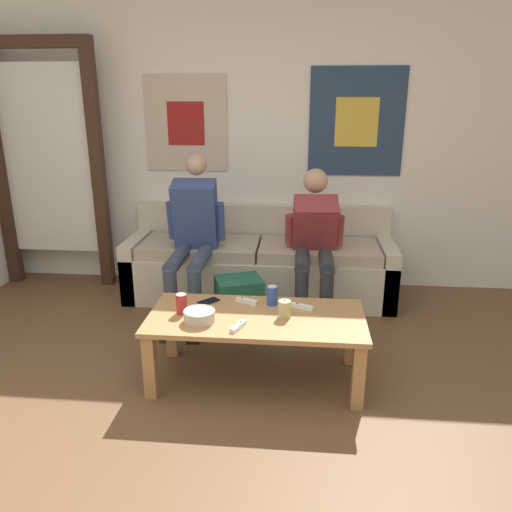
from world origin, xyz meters
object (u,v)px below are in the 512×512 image
object	(u,v)px
drink_can_blue	(272,296)
game_controller_near_left	(247,301)
game_controller_far_center	(238,326)
backpack	(239,307)
person_seated_teen	(314,238)
drink_can_red	(181,304)
game_controller_near_right	(302,307)
pillar_candle	(285,309)
couch	(260,265)
person_seated_adult	(193,232)
ceramic_bowl	(199,315)
cell_phone	(208,301)
coffee_table	(256,326)

from	to	relation	value
drink_can_blue	game_controller_near_left	size ratio (longest dim) A/B	0.85
game_controller_far_center	backpack	bearing A→B (deg)	96.77
person_seated_teen	drink_can_red	distance (m)	1.34
game_controller_near_right	pillar_candle	bearing A→B (deg)	-126.57
couch	game_controller_near_right	distance (m)	1.30
backpack	game_controller_far_center	bearing A→B (deg)	-83.23
person_seated_adult	pillar_candle	world-z (taller)	person_seated_adult
ceramic_bowl	game_controller_near_left	size ratio (longest dim) A/B	1.28
drink_can_red	game_controller_near_right	distance (m)	0.74
cell_phone	drink_can_blue	bearing A→B (deg)	-0.14
pillar_candle	drink_can_red	world-z (taller)	drink_can_red
ceramic_bowl	game_controller_near_left	distance (m)	0.39
game_controller_near_right	cell_phone	bearing A→B (deg)	176.07
person_seated_teen	ceramic_bowl	bearing A→B (deg)	-120.52
coffee_table	person_seated_teen	world-z (taller)	person_seated_teen
coffee_table	pillar_candle	world-z (taller)	pillar_candle
couch	backpack	size ratio (longest dim) A/B	5.42
game_controller_near_left	pillar_candle	bearing A→B (deg)	-38.06
coffee_table	drink_can_red	world-z (taller)	drink_can_red
coffee_table	game_controller_near_left	world-z (taller)	game_controller_near_left
pillar_candle	game_controller_far_center	world-z (taller)	pillar_candle
game_controller_near_right	game_controller_far_center	size ratio (longest dim) A/B	0.99
couch	game_controller_near_right	size ratio (longest dim) A/B	15.52
coffee_table	drink_can_blue	bearing A→B (deg)	63.93
pillar_candle	game_controller_near_right	world-z (taller)	pillar_candle
game_controller_near_right	game_controller_far_center	distance (m)	0.47
person_seated_teen	backpack	xyz separation A→B (m)	(-0.54, -0.41, -0.42)
ceramic_bowl	drink_can_blue	bearing A→B (deg)	34.91
game_controller_far_center	game_controller_near_left	bearing A→B (deg)	88.80
person_seated_teen	game_controller_far_center	size ratio (longest dim) A/B	7.68
game_controller_near_left	game_controller_near_right	size ratio (longest dim) A/B	1.01
person_seated_teen	game_controller_near_left	bearing A→B (deg)	-117.11
couch	person_seated_adult	xyz separation A→B (m)	(-0.50, -0.38, 0.39)
drink_can_blue	game_controller_near_right	world-z (taller)	drink_can_blue
pillar_candle	game_controller_near_right	xyz separation A→B (m)	(0.10, 0.14, -0.04)
couch	pillar_candle	distance (m)	1.42
coffee_table	pillar_candle	size ratio (longest dim) A/B	11.04
cell_phone	game_controller_far_center	bearing A→B (deg)	-55.99
coffee_table	ceramic_bowl	size ratio (longest dim) A/B	6.93
coffee_table	person_seated_teen	xyz separation A→B (m)	(0.36, 1.04, 0.26)
ceramic_bowl	drink_can_blue	size ratio (longest dim) A/B	1.51
person_seated_adult	person_seated_teen	size ratio (longest dim) A/B	1.11
pillar_candle	drink_can_blue	bearing A→B (deg)	115.39
drink_can_red	cell_phone	size ratio (longest dim) A/B	0.86
person_seated_teen	game_controller_far_center	world-z (taller)	person_seated_teen
person_seated_teen	drink_can_blue	distance (m)	0.92
cell_phone	pillar_candle	bearing A→B (deg)	-20.12
person_seated_adult	game_controller_near_right	xyz separation A→B (m)	(0.87, -0.86, -0.22)
backpack	ceramic_bowl	xyz separation A→B (m)	(-0.14, -0.75, 0.27)
person_seated_adult	drink_can_blue	bearing A→B (deg)	-50.49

